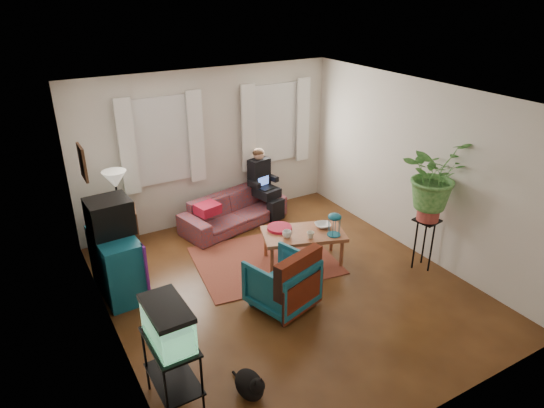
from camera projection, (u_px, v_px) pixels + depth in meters
floor at (287, 287)px, 6.64m from camera, size 4.50×5.00×0.01m
ceiling at (289, 98)px, 5.56m from camera, size 4.50×5.00×0.01m
wall_back at (209, 148)px, 8.07m from camera, size 4.50×0.01×2.60m
wall_front at (442, 305)px, 4.13m from camera, size 4.50×0.01×2.60m
wall_left at (106, 245)px, 5.08m from camera, size 0.01×5.00×2.60m
wall_right at (418, 170)px, 7.12m from camera, size 0.01×5.00×2.60m
window_left at (161, 141)px, 7.58m from camera, size 1.08×0.04×1.38m
window_right at (274, 123)px, 8.52m from camera, size 1.08×0.04×1.38m
curtains_left at (163, 142)px, 7.52m from camera, size 1.36×0.06×1.50m
curtains_right at (277, 124)px, 8.45m from camera, size 1.36×0.06×1.50m
picture_frame at (83, 162)px, 5.49m from camera, size 0.04×0.32×0.40m
area_rug at (265, 260)px, 7.27m from camera, size 2.20×1.86×0.01m
sofa at (234, 206)px, 8.20m from camera, size 1.97×1.13×0.72m
seated_person at (263, 185)px, 8.53m from camera, size 0.58×0.66×1.10m
side_table at (122, 230)px, 7.43m from camera, size 0.56×0.56×0.69m
table_lamp at (117, 192)px, 7.17m from camera, size 0.42×0.42×0.63m
dresser at (117, 264)px, 6.37m from camera, size 0.53×0.98×0.86m
crt_tv at (109, 216)px, 6.18m from camera, size 0.55×0.51×0.46m
aquarium_stand at (173, 372)px, 4.67m from camera, size 0.40×0.70×0.77m
aquarium at (168, 323)px, 4.42m from camera, size 0.36×0.64×0.41m
black_cat at (249, 382)px, 4.84m from camera, size 0.28×0.41×0.34m
armchair at (282, 280)px, 6.14m from camera, size 0.90×0.87×0.75m
serape_throw at (299, 278)px, 5.89m from camera, size 0.77×0.39×0.62m
coffee_table at (303, 247)px, 7.16m from camera, size 1.33×1.00×0.49m
cup_a at (287, 234)px, 6.90m from camera, size 0.17×0.17×0.11m
cup_b at (311, 235)px, 6.88m from camera, size 0.14×0.14×0.10m
bowl at (323, 225)px, 7.20m from camera, size 0.30×0.30×0.06m
snack_tray at (280, 228)px, 7.14m from camera, size 0.47×0.47×0.04m
birdcage at (334, 224)px, 6.91m from camera, size 0.25×0.25×0.34m
plant_stand at (424, 244)px, 6.96m from camera, size 0.37×0.37×0.78m
potted_plant at (432, 184)px, 6.57m from camera, size 0.99×0.89×0.98m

